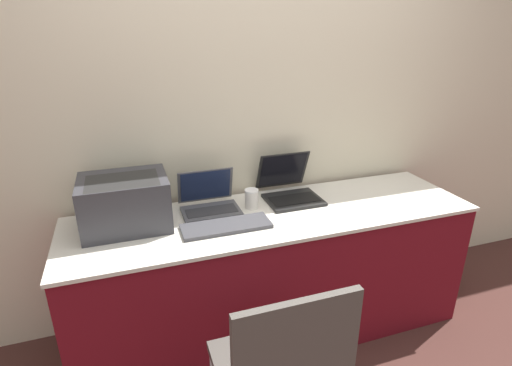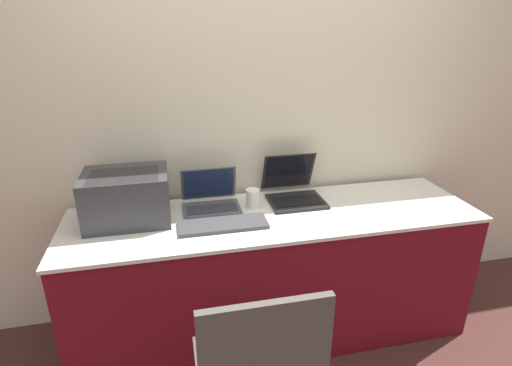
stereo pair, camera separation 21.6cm
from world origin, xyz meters
The scene contains 8 objects.
ground_plane centered at (0.00, 0.00, 0.00)m, with size 14.00×14.00×0.00m, color #472823.
wall_back centered at (0.00, 0.69, 1.30)m, with size 8.00×0.05×2.60m.
table centered at (0.00, 0.31, 0.40)m, with size 2.28×0.64×0.80m.
printer centered at (-0.78, 0.41, 0.94)m, with size 0.43×0.33×0.27m.
laptop_left centered at (-0.34, 0.47, 0.85)m, with size 0.32×0.26×0.22m.
laptop_right centered at (0.16, 0.48, 0.85)m, with size 0.32×0.36×0.26m.
external_keyboard centered at (-0.30, 0.22, 0.81)m, with size 0.46×0.16×0.02m.
coffee_cup centered at (-0.10, 0.42, 0.85)m, with size 0.08×0.08×0.11m.
Camera 1 is at (-0.75, -1.56, 1.77)m, focal length 28.00 mm.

